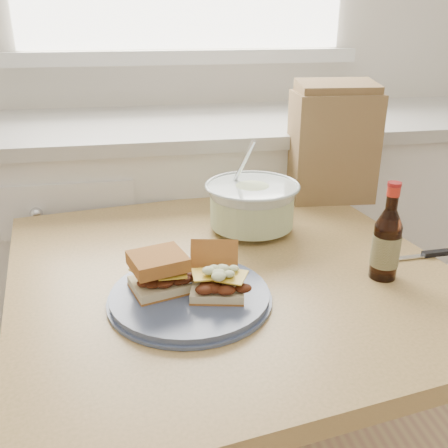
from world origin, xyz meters
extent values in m
cube|color=white|center=(0.00, 1.70, 0.45)|extent=(2.40, 0.60, 0.90)
cube|color=beige|center=(0.00, 1.70, 0.92)|extent=(2.50, 0.64, 0.04)
cube|color=tan|center=(-0.03, 0.95, 0.74)|extent=(1.04, 1.04, 0.04)
cube|color=tan|center=(-0.49, 1.29, 0.36)|extent=(0.07, 0.07, 0.72)
cube|color=tan|center=(0.31, 1.41, 0.36)|extent=(0.07, 0.07, 0.72)
cylinder|color=#485575|center=(-0.13, 0.83, 0.77)|extent=(0.30, 0.30, 0.02)
cube|color=beige|center=(-0.19, 0.85, 0.79)|extent=(0.12, 0.11, 0.02)
cube|color=gold|center=(-0.19, 0.85, 0.82)|extent=(0.07, 0.07, 0.00)
cube|color=#A3662B|center=(-0.19, 0.85, 0.84)|extent=(0.12, 0.11, 0.03)
cube|color=beige|center=(-0.08, 0.81, 0.79)|extent=(0.12, 0.11, 0.02)
cube|color=gold|center=(-0.08, 0.81, 0.82)|extent=(0.07, 0.07, 0.00)
cube|color=#A3662B|center=(-0.08, 0.87, 0.82)|extent=(0.11, 0.08, 0.08)
cone|color=silver|center=(0.06, 1.14, 0.82)|extent=(0.23, 0.23, 0.12)
cylinder|color=silver|center=(0.06, 1.14, 0.81)|extent=(0.21, 0.21, 0.08)
torus|color=silver|center=(0.06, 1.14, 0.88)|extent=(0.24, 0.24, 0.01)
cylinder|color=silver|center=(0.04, 1.17, 0.92)|extent=(0.06, 0.09, 0.16)
cylinder|color=black|center=(0.28, 0.85, 0.82)|extent=(0.06, 0.06, 0.12)
cone|color=black|center=(0.28, 0.85, 0.89)|extent=(0.06, 0.06, 0.04)
cylinder|color=black|center=(0.28, 0.85, 0.94)|extent=(0.02, 0.02, 0.05)
cylinder|color=red|center=(0.28, 0.85, 0.95)|extent=(0.03, 0.03, 0.02)
cylinder|color=maroon|center=(0.28, 0.85, 0.96)|extent=(0.03, 0.03, 0.01)
cylinder|color=#394120|center=(0.28, 0.85, 0.82)|extent=(0.06, 0.06, 0.07)
cube|color=silver|center=(0.37, 0.91, 0.76)|extent=(0.12, 0.02, 0.00)
cube|color=black|center=(0.44, 0.92, 0.77)|extent=(0.07, 0.02, 0.01)
cube|color=olive|center=(0.35, 1.34, 0.91)|extent=(0.25, 0.17, 0.31)
camera|label=1|loc=(-0.22, 0.00, 1.27)|focal=40.00mm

